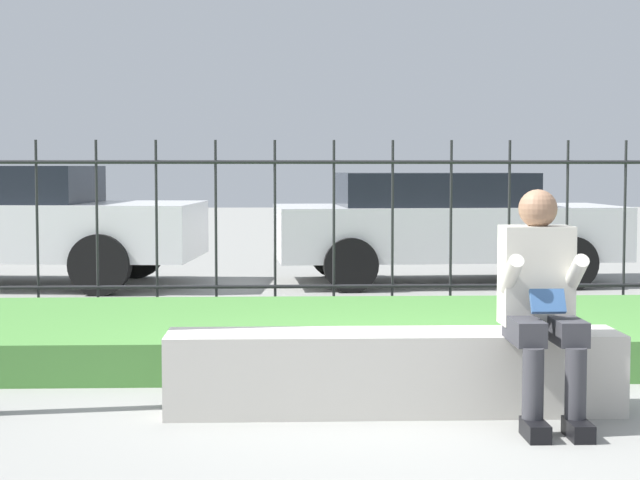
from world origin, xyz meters
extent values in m
plane|color=gray|center=(0.00, 0.00, 0.00)|extent=(60.00, 60.00, 0.00)
cube|color=beige|center=(-0.09, 0.00, 0.23)|extent=(2.54, 0.45, 0.45)
cube|color=#9B978F|center=(-0.09, 0.00, 0.04)|extent=(2.43, 0.42, 0.08)
cube|color=black|center=(0.56, -0.63, 0.04)|extent=(0.11, 0.26, 0.09)
cylinder|color=#38383D|center=(0.56, -0.57, 0.27)|extent=(0.11, 0.11, 0.36)
cube|color=#38383D|center=(0.56, -0.36, 0.51)|extent=(0.15, 0.42, 0.13)
cube|color=black|center=(0.78, -0.63, 0.04)|extent=(0.11, 0.26, 0.09)
cylinder|color=#38383D|center=(0.78, -0.57, 0.27)|extent=(0.11, 0.11, 0.36)
cube|color=#38383D|center=(0.78, -0.36, 0.51)|extent=(0.15, 0.42, 0.13)
cube|color=beige|center=(0.67, -0.15, 0.78)|extent=(0.38, 0.24, 0.54)
sphere|color=#8C664C|center=(0.67, -0.17, 1.15)|extent=(0.21, 0.21, 0.21)
cylinder|color=beige|center=(0.50, -0.31, 0.80)|extent=(0.08, 0.29, 0.24)
cylinder|color=beige|center=(0.84, -0.31, 0.80)|extent=(0.08, 0.29, 0.24)
cube|color=#335689|center=(0.67, -0.41, 0.67)|extent=(0.18, 0.09, 0.13)
cube|color=#4C893D|center=(0.00, 1.92, 0.14)|extent=(10.26, 2.44, 0.27)
cylinder|color=#232326|center=(0.00, 3.44, 0.32)|extent=(8.26, 0.03, 0.03)
cylinder|color=#232326|center=(0.00, 3.44, 1.41)|extent=(8.26, 0.03, 0.03)
cylinder|color=#232326|center=(-2.84, 3.44, 0.80)|extent=(0.02, 0.02, 1.61)
cylinder|color=#232326|center=(-2.32, 3.44, 0.80)|extent=(0.02, 0.02, 1.61)
cylinder|color=#232326|center=(-1.81, 3.44, 0.80)|extent=(0.02, 0.02, 1.61)
cylinder|color=#232326|center=(-1.29, 3.44, 0.80)|extent=(0.02, 0.02, 1.61)
cylinder|color=#232326|center=(-0.77, 3.44, 0.80)|extent=(0.02, 0.02, 1.61)
cylinder|color=#232326|center=(-0.26, 3.44, 0.80)|extent=(0.02, 0.02, 1.61)
cylinder|color=#232326|center=(0.26, 3.44, 0.80)|extent=(0.02, 0.02, 1.61)
cylinder|color=#232326|center=(0.77, 3.44, 0.80)|extent=(0.02, 0.02, 1.61)
cylinder|color=#232326|center=(1.29, 3.44, 0.80)|extent=(0.02, 0.02, 1.61)
cylinder|color=#232326|center=(1.81, 3.44, 0.80)|extent=(0.02, 0.02, 1.61)
cylinder|color=#232326|center=(2.32, 3.44, 0.80)|extent=(0.02, 0.02, 1.61)
cylinder|color=black|center=(-2.66, 5.52, 0.33)|extent=(0.67, 0.26, 0.66)
cylinder|color=black|center=(-2.50, 7.31, 0.33)|extent=(0.67, 0.26, 0.66)
cube|color=silver|center=(1.22, 6.60, 0.61)|extent=(4.08, 1.91, 0.62)
cube|color=black|center=(1.06, 6.59, 1.11)|extent=(2.28, 1.60, 0.39)
cylinder|color=black|center=(2.51, 5.86, 0.30)|extent=(0.61, 0.24, 0.60)
cylinder|color=black|center=(2.41, 7.49, 0.30)|extent=(0.61, 0.24, 0.60)
cylinder|color=black|center=(0.04, 5.71, 0.30)|extent=(0.61, 0.24, 0.60)
cylinder|color=black|center=(-0.06, 7.34, 0.30)|extent=(0.61, 0.24, 0.60)
camera|label=1|loc=(-0.72, -5.90, 1.38)|focal=60.00mm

